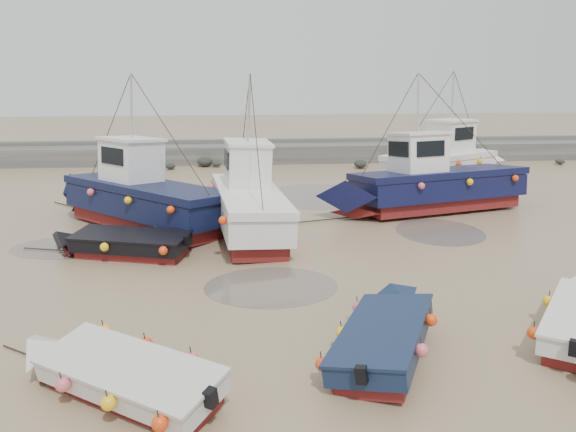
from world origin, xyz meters
name	(u,v)px	position (x,y,z in m)	size (l,w,h in m)	color
ground	(329,276)	(0.00, 0.00, 0.00)	(120.00, 120.00, 0.00)	#91795B
seawall	(280,153)	(0.05, 21.99, 0.63)	(60.00, 4.92, 1.50)	slate
puddle_a	(271,286)	(-1.90, -0.71, 0.00)	(4.12, 4.12, 0.01)	#60574D
puddle_b	(440,232)	(5.28, 4.50, 0.00)	(3.53, 3.53, 0.01)	#60574D
puddle_c	(74,246)	(-9.01, 3.81, 0.00)	(4.58, 4.58, 0.01)	#60574D
puddle_d	(317,195)	(1.18, 11.42, 0.00)	(5.69, 5.69, 0.01)	#60574D
dinghy_0	(119,369)	(-5.32, -6.19, 0.54)	(5.59, 4.19, 1.43)	maroon
dinghy_1	(390,331)	(0.64, -5.02, 0.54)	(3.62, 5.97, 1.43)	maroon
dinghy_4	(122,241)	(-7.00, 2.62, 0.54)	(6.31, 2.91, 1.43)	maroon
cabin_boat_0	(137,195)	(-7.09, 6.56, 1.31)	(9.07, 8.37, 6.22)	maroon
cabin_boat_1	(246,200)	(-2.56, 5.13, 1.34)	(3.34, 10.14, 6.22)	maroon
cabin_boat_2	(428,183)	(5.79, 7.82, 1.31)	(11.13, 5.10, 6.22)	maroon
cabin_boat_3	(447,161)	(8.76, 13.39, 1.36)	(9.08, 5.80, 6.22)	maroon
person	(214,219)	(-3.95, 7.20, 0.00)	(0.59, 0.39, 1.61)	#171832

